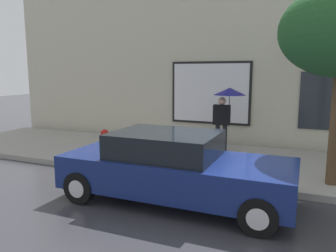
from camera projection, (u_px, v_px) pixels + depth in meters
The scene contains 6 objects.
ground_plane at pixel (215, 206), 6.39m from camera, with size 60.00×60.00×0.00m, color #333338.
sidewalk at pixel (243, 164), 9.11m from camera, with size 20.00×4.00×0.15m, color gray.
building_facade at pixel (260, 45), 10.84m from camera, with size 20.00×0.67×7.00m.
parked_car at pixel (174, 168), 6.55m from camera, with size 4.55×1.89×1.40m.
fire_hydrant at pixel (105, 143), 9.52m from camera, with size 0.30×0.44×0.80m.
pedestrian_with_umbrella at pixel (227, 102), 9.83m from camera, with size 0.96×0.96×1.98m.
Camera 1 is at (1.52, -5.93, 2.56)m, focal length 35.13 mm.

